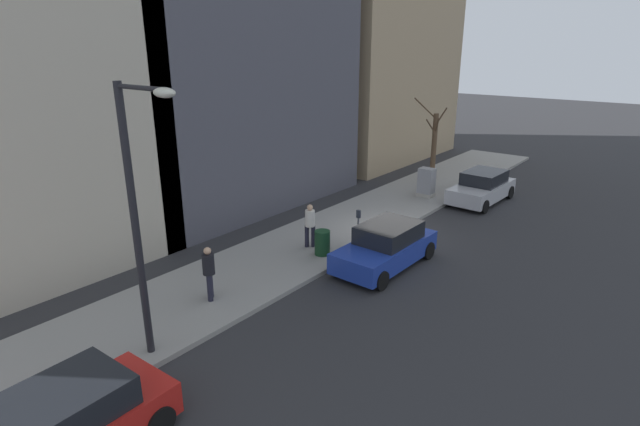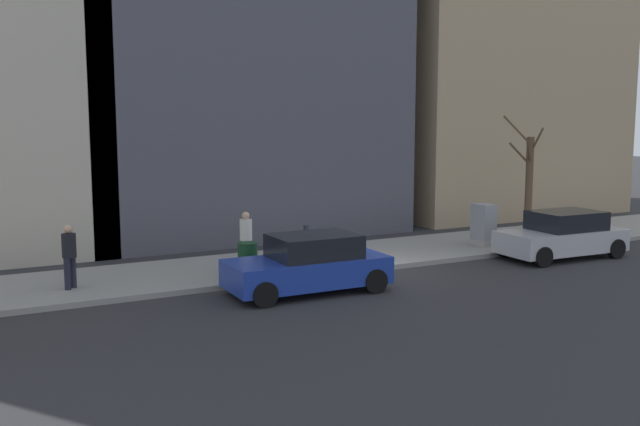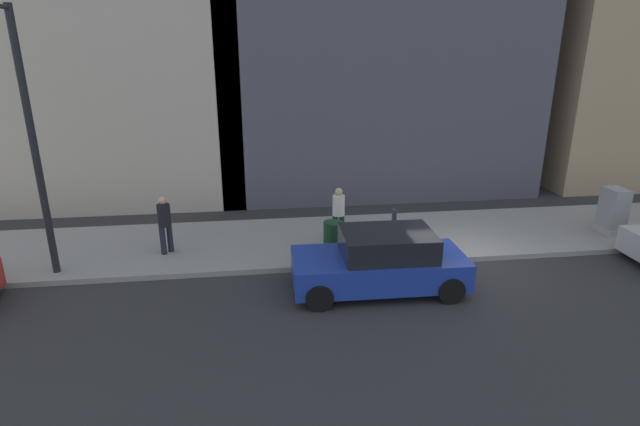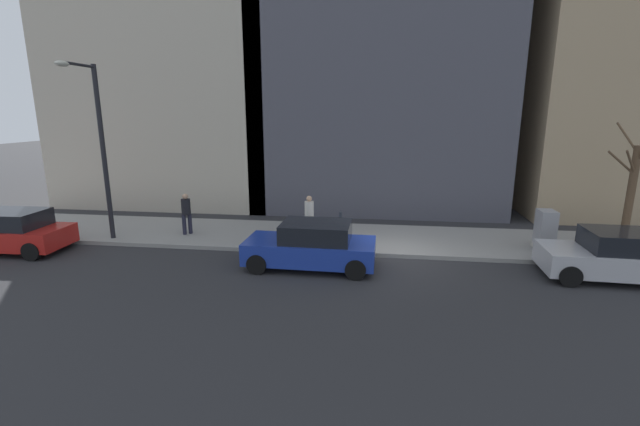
{
  "view_description": "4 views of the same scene",
  "coord_description": "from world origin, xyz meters",
  "views": [
    {
      "loc": [
        -9.3,
        16.57,
        7.37
      ],
      "look_at": [
        1.54,
        2.79,
        1.41
      ],
      "focal_mm": 28.0,
      "sensor_mm": 36.0,
      "label": 1
    },
    {
      "loc": [
        -17.37,
        10.95,
        4.56
      ],
      "look_at": [
        0.96,
        1.13,
        1.73
      ],
      "focal_mm": 40.0,
      "sensor_mm": 36.0,
      "label": 2
    },
    {
      "loc": [
        -12.1,
        5.59,
        5.76
      ],
      "look_at": [
        1.95,
        3.71,
        0.98
      ],
      "focal_mm": 28.0,
      "sensor_mm": 36.0,
      "label": 3
    },
    {
      "loc": [
        -14.37,
        0.61,
        4.98
      ],
      "look_at": [
        1.35,
        2.72,
        1.22
      ],
      "focal_mm": 24.0,
      "sensor_mm": 36.0,
      "label": 4
    }
  ],
  "objects": [
    {
      "name": "ground_plane",
      "position": [
        0.0,
        0.0,
        0.0
      ],
      "size": [
        120.0,
        120.0,
        0.0
      ],
      "primitive_type": "plane",
      "color": "#2B2B2D"
    },
    {
      "name": "sidewalk",
      "position": [
        2.0,
        0.0,
        0.07
      ],
      "size": [
        4.0,
        36.0,
        0.15
      ],
      "primitive_type": "cube",
      "color": "gray",
      "rests_on": "ground"
    },
    {
      "name": "parked_car_silver",
      "position": [
        -1.05,
        -6.7,
        0.74
      ],
      "size": [
        2.07,
        4.27,
        1.52
      ],
      "rotation": [
        0.0,
        0.0,
        -0.04
      ],
      "color": "#B7B7BC",
      "rests_on": "ground"
    },
    {
      "name": "parked_car_blue",
      "position": [
        -1.25,
        2.64,
        0.74
      ],
      "size": [
        2.0,
        4.24,
        1.52
      ],
      "rotation": [
        0.0,
        0.0,
        -0.02
      ],
      "color": "#1E389E",
      "rests_on": "ground"
    },
    {
      "name": "parking_meter",
      "position": [
        0.45,
        1.85,
        0.98
      ],
      "size": [
        0.14,
        0.1,
        1.35
      ],
      "color": "slate",
      "rests_on": "sidewalk"
    },
    {
      "name": "utility_box",
      "position": [
        1.3,
        -5.43,
        0.85
      ],
      "size": [
        0.83,
        0.61,
        1.43
      ],
      "color": "#A8A399",
      "rests_on": "sidewalk"
    },
    {
      "name": "bare_tree",
      "position": [
        2.61,
        -8.73,
        2.14
      ],
      "size": [
        1.88,
        1.11,
        4.45
      ],
      "color": "brown",
      "rests_on": "sidewalk"
    },
    {
      "name": "trash_bin",
      "position": [
        0.9,
        3.47,
        0.6
      ],
      "size": [
        0.56,
        0.56,
        0.9
      ],
      "primitive_type": "cylinder",
      "color": "#14381E",
      "rests_on": "sidewalk"
    },
    {
      "name": "pedestrian_near_meter",
      "position": [
        1.7,
        3.19,
        1.09
      ],
      "size": [
        0.36,
        0.36,
        1.66
      ],
      "rotation": [
        0.0,
        0.0,
        0.75
      ],
      "color": "#1E1E2D",
      "rests_on": "sidewalk"
    },
    {
      "name": "pedestrian_midblock",
      "position": [
        1.47,
        8.16,
        1.09
      ],
      "size": [
        0.36,
        0.36,
        1.66
      ],
      "rotation": [
        0.0,
        0.0,
        5.51
      ],
      "color": "#1E1E2D",
      "rests_on": "sidewalk"
    }
  ]
}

